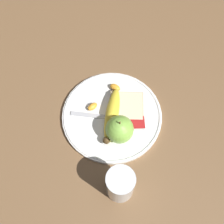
{
  "coord_description": "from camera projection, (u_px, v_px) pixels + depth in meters",
  "views": [
    {
      "loc": [
        0.02,
        0.38,
        0.82
      ],
      "look_at": [
        0.0,
        0.0,
        0.03
      ],
      "focal_mm": 50.0,
      "sensor_mm": 36.0,
      "label": 1
    }
  ],
  "objects": [
    {
      "name": "apple",
      "position": [
        120.0,
        129.0,
        0.83
      ],
      "size": [
        0.08,
        0.08,
        0.09
      ],
      "color": "#84BC47",
      "rests_on": "plate"
    },
    {
      "name": "orange_segment_0",
      "position": [
        115.0,
        97.0,
        0.91
      ],
      "size": [
        0.02,
        0.03,
        0.01
      ],
      "color": "#F9A32D",
      "rests_on": "plate"
    },
    {
      "name": "juice_glass",
      "position": [
        120.0,
        185.0,
        0.77
      ],
      "size": [
        0.07,
        0.07,
        0.11
      ],
      "color": "silver",
      "rests_on": "ground_plane"
    },
    {
      "name": "orange_segment_2",
      "position": [
        92.0,
        107.0,
        0.9
      ],
      "size": [
        0.04,
        0.03,
        0.02
      ],
      "color": "#F9A32D",
      "rests_on": "plate"
    },
    {
      "name": "fork",
      "position": [
        108.0,
        117.0,
        0.89
      ],
      "size": [
        0.18,
        0.05,
        0.0
      ],
      "rotation": [
        0.0,
        0.0,
        9.26
      ],
      "color": "#B2B2B7",
      "rests_on": "plate"
    },
    {
      "name": "jam_packet",
      "position": [
        136.0,
        124.0,
        0.87
      ],
      "size": [
        0.04,
        0.04,
        0.02
      ],
      "color": "silver",
      "rests_on": "plate"
    },
    {
      "name": "orange_segment_4",
      "position": [
        115.0,
        87.0,
        0.92
      ],
      "size": [
        0.04,
        0.03,
        0.02
      ],
      "color": "#F9A32D",
      "rests_on": "plate"
    },
    {
      "name": "ground_plane",
      "position": [
        112.0,
        117.0,
        0.9
      ],
      "size": [
        3.0,
        3.0,
        0.0
      ],
      "primitive_type": "plane",
      "color": "brown"
    },
    {
      "name": "plate",
      "position": [
        112.0,
        116.0,
        0.9
      ],
      "size": [
        0.29,
        0.29,
        0.01
      ],
      "color": "white",
      "rests_on": "ground_plane"
    },
    {
      "name": "orange_segment_3",
      "position": [
        114.0,
        107.0,
        0.9
      ],
      "size": [
        0.04,
        0.03,
        0.02
      ],
      "color": "#F9A32D",
      "rests_on": "plate"
    },
    {
      "name": "orange_segment_1",
      "position": [
        114.0,
        103.0,
        0.9
      ],
      "size": [
        0.03,
        0.04,
        0.02
      ],
      "color": "#F9A32D",
      "rests_on": "plate"
    },
    {
      "name": "bread_slice",
      "position": [
        127.0,
        107.0,
        0.89
      ],
      "size": [
        0.1,
        0.1,
        0.02
      ],
      "color": "tan",
      "rests_on": "plate"
    },
    {
      "name": "banana",
      "position": [
        111.0,
        116.0,
        0.87
      ],
      "size": [
        0.07,
        0.17,
        0.04
      ],
      "color": "yellow",
      "rests_on": "plate"
    }
  ]
}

